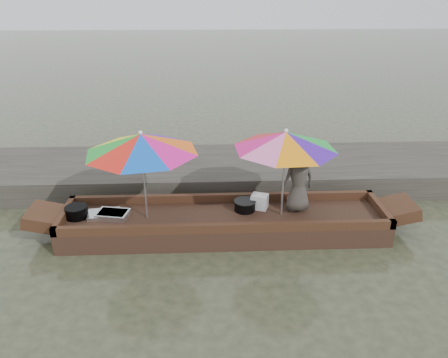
{
  "coord_description": "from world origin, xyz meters",
  "views": [
    {
      "loc": [
        -0.3,
        -6.65,
        3.98
      ],
      "look_at": [
        0.0,
        0.1,
        1.0
      ],
      "focal_mm": 35.0,
      "sensor_mm": 36.0,
      "label": 1
    }
  ],
  "objects_px": {
    "tray_scallop": "(104,214)",
    "boat_hull": "(224,224)",
    "umbrella_bow": "(144,176)",
    "umbrella_stern": "(284,174)",
    "charcoal_grill": "(245,206)",
    "tray_crayfish": "(113,214)",
    "cooking_pot": "(77,212)",
    "vendor": "(298,180)",
    "supply_bag": "(259,201)"
  },
  "relations": [
    {
      "from": "charcoal_grill",
      "to": "umbrella_bow",
      "type": "xyz_separation_m",
      "value": [
        -1.7,
        -0.19,
        0.69
      ]
    },
    {
      "from": "umbrella_bow",
      "to": "vendor",
      "type": "bearing_deg",
      "value": 3.71
    },
    {
      "from": "tray_crayfish",
      "to": "umbrella_stern",
      "type": "xyz_separation_m",
      "value": [
        2.91,
        -0.05,
        0.73
      ]
    },
    {
      "from": "tray_crayfish",
      "to": "charcoal_grill",
      "type": "height_order",
      "value": "charcoal_grill"
    },
    {
      "from": "tray_crayfish",
      "to": "supply_bag",
      "type": "distance_m",
      "value": 2.57
    },
    {
      "from": "supply_bag",
      "to": "umbrella_bow",
      "type": "xyz_separation_m",
      "value": [
        -1.97,
        -0.26,
        0.65
      ]
    },
    {
      "from": "umbrella_bow",
      "to": "umbrella_stern",
      "type": "relative_size",
      "value": 1.08
    },
    {
      "from": "vendor",
      "to": "umbrella_stern",
      "type": "height_order",
      "value": "umbrella_stern"
    },
    {
      "from": "umbrella_bow",
      "to": "charcoal_grill",
      "type": "bearing_deg",
      "value": 6.24
    },
    {
      "from": "tray_crayfish",
      "to": "supply_bag",
      "type": "relative_size",
      "value": 1.91
    },
    {
      "from": "tray_scallop",
      "to": "charcoal_grill",
      "type": "distance_m",
      "value": 2.46
    },
    {
      "from": "boat_hull",
      "to": "umbrella_stern",
      "type": "xyz_separation_m",
      "value": [
        0.99,
        0.0,
        0.95
      ]
    },
    {
      "from": "umbrella_stern",
      "to": "cooking_pot",
      "type": "bearing_deg",
      "value": 179.05
    },
    {
      "from": "supply_bag",
      "to": "vendor",
      "type": "relative_size",
      "value": 0.24
    },
    {
      "from": "tray_crayfish",
      "to": "umbrella_stern",
      "type": "bearing_deg",
      "value": -0.95
    },
    {
      "from": "charcoal_grill",
      "to": "umbrella_bow",
      "type": "height_order",
      "value": "umbrella_bow"
    },
    {
      "from": "tray_scallop",
      "to": "vendor",
      "type": "bearing_deg",
      "value": 1.28
    },
    {
      "from": "tray_crayfish",
      "to": "umbrella_bow",
      "type": "distance_m",
      "value": 0.94
    },
    {
      "from": "tray_crayfish",
      "to": "vendor",
      "type": "height_order",
      "value": "vendor"
    },
    {
      "from": "supply_bag",
      "to": "tray_crayfish",
      "type": "bearing_deg",
      "value": -175.33
    },
    {
      "from": "supply_bag",
      "to": "vendor",
      "type": "height_order",
      "value": "vendor"
    },
    {
      "from": "cooking_pot",
      "to": "tray_crayfish",
      "type": "xyz_separation_m",
      "value": [
        0.61,
        -0.01,
        -0.06
      ]
    },
    {
      "from": "boat_hull",
      "to": "charcoal_grill",
      "type": "bearing_deg",
      "value": 26.56
    },
    {
      "from": "tray_crayfish",
      "to": "umbrella_stern",
      "type": "distance_m",
      "value": 3.0
    },
    {
      "from": "umbrella_bow",
      "to": "supply_bag",
      "type": "bearing_deg",
      "value": 7.46
    },
    {
      "from": "tray_crayfish",
      "to": "supply_bag",
      "type": "xyz_separation_m",
      "value": [
        2.56,
        0.21,
        0.09
      ]
    },
    {
      "from": "tray_scallop",
      "to": "umbrella_stern",
      "type": "xyz_separation_m",
      "value": [
        3.08,
        -0.09,
        0.74
      ]
    },
    {
      "from": "charcoal_grill",
      "to": "tray_scallop",
      "type": "bearing_deg",
      "value": -177.87
    },
    {
      "from": "charcoal_grill",
      "to": "vendor",
      "type": "xyz_separation_m",
      "value": [
        0.92,
        -0.02,
        0.49
      ]
    },
    {
      "from": "boat_hull",
      "to": "cooking_pot",
      "type": "distance_m",
      "value": 2.55
    },
    {
      "from": "cooking_pot",
      "to": "tray_scallop",
      "type": "xyz_separation_m",
      "value": [
        0.45,
        0.04,
        -0.07
      ]
    },
    {
      "from": "tray_scallop",
      "to": "boat_hull",
      "type": "bearing_deg",
      "value": -2.6
    },
    {
      "from": "cooking_pot",
      "to": "boat_hull",
      "type": "bearing_deg",
      "value": -1.33
    },
    {
      "from": "vendor",
      "to": "umbrella_stern",
      "type": "xyz_separation_m",
      "value": [
        -0.3,
        -0.17,
        0.19
      ]
    },
    {
      "from": "charcoal_grill",
      "to": "umbrella_stern",
      "type": "bearing_deg",
      "value": -16.63
    },
    {
      "from": "umbrella_stern",
      "to": "boat_hull",
      "type": "bearing_deg",
      "value": 180.0
    },
    {
      "from": "charcoal_grill",
      "to": "supply_bag",
      "type": "distance_m",
      "value": 0.28
    },
    {
      "from": "boat_hull",
      "to": "tray_scallop",
      "type": "relative_size",
      "value": 10.41
    },
    {
      "from": "tray_scallop",
      "to": "umbrella_bow",
      "type": "xyz_separation_m",
      "value": [
        0.76,
        -0.09,
        0.74
      ]
    },
    {
      "from": "umbrella_bow",
      "to": "umbrella_stern",
      "type": "bearing_deg",
      "value": 0.0
    },
    {
      "from": "boat_hull",
      "to": "vendor",
      "type": "distance_m",
      "value": 1.5
    },
    {
      "from": "cooking_pot",
      "to": "umbrella_bow",
      "type": "bearing_deg",
      "value": -2.8
    },
    {
      "from": "boat_hull",
      "to": "tray_scallop",
      "type": "distance_m",
      "value": 2.1
    },
    {
      "from": "tray_crayfish",
      "to": "supply_bag",
      "type": "height_order",
      "value": "supply_bag"
    },
    {
      "from": "charcoal_grill",
      "to": "supply_bag",
      "type": "height_order",
      "value": "supply_bag"
    },
    {
      "from": "boat_hull",
      "to": "supply_bag",
      "type": "distance_m",
      "value": 0.75
    },
    {
      "from": "charcoal_grill",
      "to": "umbrella_stern",
      "type": "height_order",
      "value": "umbrella_stern"
    },
    {
      "from": "supply_bag",
      "to": "umbrella_stern",
      "type": "relative_size",
      "value": 0.16
    },
    {
      "from": "cooking_pot",
      "to": "umbrella_stern",
      "type": "height_order",
      "value": "umbrella_stern"
    },
    {
      "from": "boat_hull",
      "to": "supply_bag",
      "type": "bearing_deg",
      "value": 21.94
    }
  ]
}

